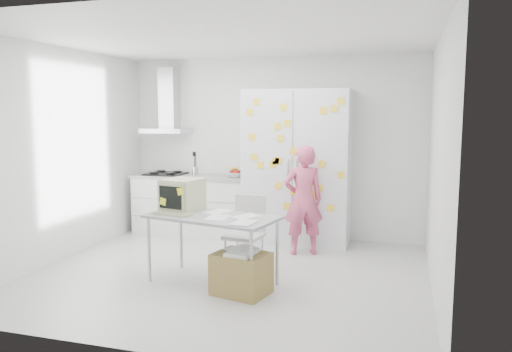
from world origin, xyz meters
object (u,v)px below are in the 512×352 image
(person, at_px, (303,200))
(chair, at_px, (247,229))
(cardboard_box, at_px, (241,273))
(desk, at_px, (193,204))

(person, distance_m, chair, 1.05)
(person, bearing_deg, cardboard_box, 54.32)
(desk, distance_m, chair, 0.75)
(desk, bearing_deg, chair, 53.96)
(chair, bearing_deg, cardboard_box, -69.75)
(desk, height_order, chair, desk)
(person, height_order, cardboard_box, person)
(person, xyz_separation_m, desk, (-1.00, -1.34, 0.13))
(desk, height_order, cardboard_box, desk)
(chair, distance_m, cardboard_box, 0.84)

